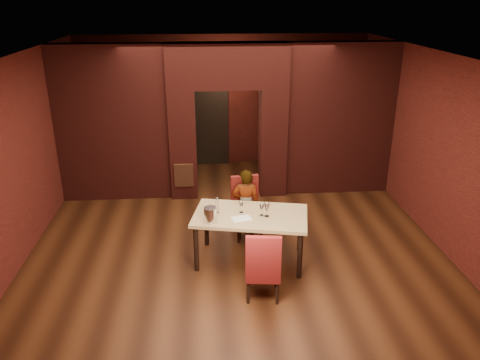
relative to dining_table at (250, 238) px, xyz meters
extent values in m
plane|color=#422110|center=(-0.20, 0.82, -0.42)|extent=(8.00, 8.00, 0.00)
cube|color=silver|center=(-0.20, 0.82, 2.78)|extent=(7.00, 8.00, 0.04)
cube|color=maroon|center=(-0.20, 4.82, 1.18)|extent=(7.00, 0.04, 3.20)
cube|color=maroon|center=(-0.20, -3.18, 1.18)|extent=(7.00, 0.04, 3.20)
cube|color=maroon|center=(-3.70, 0.82, 1.18)|extent=(0.04, 8.00, 3.20)
cube|color=maroon|center=(3.30, 0.82, 1.18)|extent=(0.04, 8.00, 3.20)
cube|color=maroon|center=(-1.15, 2.82, 0.73)|extent=(0.55, 0.55, 2.30)
cube|color=maroon|center=(0.75, 2.82, 0.73)|extent=(0.55, 0.55, 2.30)
cube|color=maroon|center=(-0.20, 2.82, 2.33)|extent=(2.45, 0.55, 0.90)
cube|color=maroon|center=(-2.56, 2.82, 1.18)|extent=(2.28, 0.35, 3.20)
cube|color=maroon|center=(2.17, 2.82, 1.18)|extent=(2.28, 0.35, 3.20)
cube|color=#9E502E|center=(-1.15, 2.52, 0.13)|extent=(0.40, 0.03, 0.50)
cube|color=black|center=(-0.60, 4.76, 0.63)|extent=(0.90, 0.08, 2.10)
cube|color=black|center=(-0.60, 4.72, 0.63)|extent=(1.02, 0.04, 2.22)
cube|color=tan|center=(0.00, 0.00, 0.00)|extent=(1.95, 1.35, 0.84)
cube|color=maroon|center=(0.03, 0.83, 0.13)|extent=(0.56, 0.56, 1.09)
cube|color=maroon|center=(0.08, -0.97, 0.12)|extent=(0.54, 0.54, 1.07)
imported|color=white|center=(-0.01, 0.73, 0.24)|extent=(0.51, 0.36, 1.32)
cube|color=white|center=(-0.15, -0.14, 0.42)|extent=(0.33, 0.28, 0.00)
cylinder|color=silver|center=(-0.64, -0.21, 0.54)|extent=(0.20, 0.20, 0.24)
cylinder|color=silver|center=(-0.53, 0.10, 0.55)|extent=(0.06, 0.06, 0.27)
imported|color=#2E7026|center=(0.61, 0.99, -0.22)|extent=(0.39, 0.34, 0.40)
camera|label=1|loc=(-0.69, -6.64, 3.69)|focal=35.00mm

